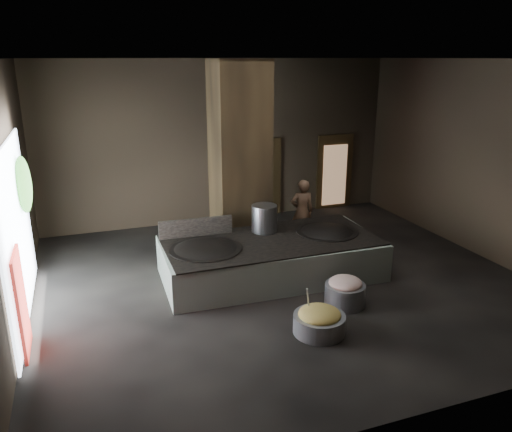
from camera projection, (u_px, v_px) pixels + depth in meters
name	position (u px, v px, depth m)	size (l,w,h in m)	color
floor	(281.00, 282.00, 10.64)	(10.00, 9.00, 0.10)	black
ceiling	(285.00, 56.00, 9.23)	(10.00, 9.00, 0.10)	black
back_wall	(221.00, 142.00, 14.01)	(10.00, 0.10, 4.50)	black
front_wall	(433.00, 261.00, 5.86)	(10.00, 0.10, 4.50)	black
left_wall	(4.00, 201.00, 8.31)	(0.10, 9.00, 4.50)	black
right_wall	(484.00, 160.00, 11.56)	(0.10, 9.00, 4.50)	black
pillar	(240.00, 160.00, 11.54)	(1.20, 1.20, 4.50)	black
hearth_platform	(271.00, 258.00, 10.73)	(4.59, 2.20, 0.80)	silver
platform_cap	(271.00, 240.00, 10.60)	(4.49, 2.16, 0.03)	black
wok_left	(205.00, 252.00, 10.11)	(1.45, 1.45, 0.40)	black
wok_left_rim	(205.00, 249.00, 10.09)	(1.48, 1.48, 0.05)	black
wok_right	(327.00, 235.00, 11.10)	(1.35, 1.35, 0.38)	black
wok_right_rim	(327.00, 232.00, 11.08)	(1.38, 1.38, 0.05)	black
stock_pot	(264.00, 218.00, 11.02)	(0.56, 0.56, 0.60)	#919498
splash_guard	(196.00, 227.00, 10.74)	(1.60, 0.06, 0.40)	black
cook	(302.00, 211.00, 12.54)	(0.60, 0.39, 1.64)	#92674A
veg_basin	(319.00, 324.00, 8.56)	(0.90, 0.90, 0.33)	gray
veg_fill	(320.00, 314.00, 8.50)	(0.74, 0.74, 0.23)	#9BB356
ladle	(308.00, 301.00, 8.52)	(0.03, 0.03, 0.71)	#919498
meat_basin	(345.00, 294.00, 9.51)	(0.77, 0.77, 0.42)	gray
meat_fill	(345.00, 283.00, 9.43)	(0.64, 0.64, 0.24)	tan
doorway_near	(262.00, 179.00, 14.66)	(1.18, 0.08, 2.38)	black
doorway_near_glow	(255.00, 179.00, 14.83)	(0.77, 0.04, 1.81)	#8C6647
doorway_far	(334.00, 173.00, 15.43)	(1.18, 0.08, 2.38)	black
doorway_far_glow	(335.00, 175.00, 15.38)	(0.79, 0.04, 1.87)	#8C6647
left_opening	(17.00, 233.00, 8.72)	(0.04, 4.20, 3.10)	white
pavilion_sliver	(22.00, 304.00, 7.80)	(0.05, 0.90, 1.70)	maroon
tree_silhouette	(24.00, 184.00, 9.55)	(0.28, 1.10, 1.10)	#194714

